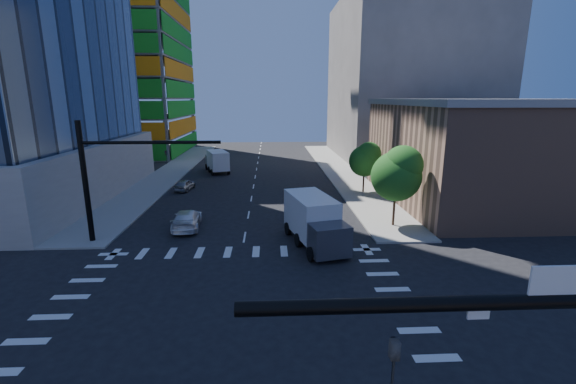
{
  "coord_description": "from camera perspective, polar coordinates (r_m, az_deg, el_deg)",
  "views": [
    {
      "loc": [
        2.06,
        -16.76,
        10.65
      ],
      "look_at": [
        3.24,
        8.0,
        4.61
      ],
      "focal_mm": 24.0,
      "sensor_mm": 36.0,
      "label": 1
    }
  ],
  "objects": [
    {
      "name": "ground",
      "position": [
        19.96,
        -8.69,
        -18.71
      ],
      "size": [
        160.0,
        160.0,
        0.0
      ],
      "primitive_type": "plane",
      "color": "black",
      "rests_on": "ground"
    },
    {
      "name": "road_markings",
      "position": [
        19.96,
        -8.69,
        -18.7
      ],
      "size": [
        20.0,
        20.0,
        0.01
      ],
      "primitive_type": "cube",
      "color": "silver",
      "rests_on": "ground"
    },
    {
      "name": "sidewalk_ne",
      "position": [
        58.67,
        7.57,
        3.2
      ],
      "size": [
        5.0,
        60.0,
        0.15
      ],
      "primitive_type": "cube",
      "color": "gray",
      "rests_on": "ground"
    },
    {
      "name": "sidewalk_nw",
      "position": [
        59.54,
        -16.87,
        2.88
      ],
      "size": [
        5.0,
        60.0,
        0.15
      ],
      "primitive_type": "cube",
      "color": "gray",
      "rests_on": "ground"
    },
    {
      "name": "construction_building",
      "position": [
        85.18,
        -24.85,
        21.96
      ],
      "size": [
        25.16,
        34.5,
        70.6
      ],
      "color": "slate",
      "rests_on": "ground"
    },
    {
      "name": "commercial_building",
      "position": [
        45.35,
        27.81,
        5.37
      ],
      "size": [
        20.5,
        22.5,
        10.6
      ],
      "color": "#916A54",
      "rests_on": "ground"
    },
    {
      "name": "bg_building_ne",
      "position": [
        76.04,
        17.06,
        15.65
      ],
      "size": [
        24.0,
        30.0,
        28.0
      ],
      "primitive_type": "cube",
      "color": "slate",
      "rests_on": "ground"
    },
    {
      "name": "signal_mast_nw",
      "position": [
        31.15,
        -25.5,
        2.84
      ],
      "size": [
        10.2,
        0.4,
        9.0
      ],
      "color": "black",
      "rests_on": "sidewalk_nw"
    },
    {
      "name": "tree_south",
      "position": [
        32.98,
        16.03,
        2.75
      ],
      "size": [
        4.16,
        4.16,
        6.82
      ],
      "color": "#382316",
      "rests_on": "sidewalk_ne"
    },
    {
      "name": "tree_north",
      "position": [
        44.53,
        11.47,
        4.83
      ],
      "size": [
        3.54,
        3.52,
        5.78
      ],
      "color": "#382316",
      "rests_on": "sidewalk_ne"
    },
    {
      "name": "car_nb_far",
      "position": [
        36.6,
        4.05,
        -2.19
      ],
      "size": [
        3.75,
        5.12,
        1.29
      ],
      "primitive_type": "imported",
      "rotation": [
        0.0,
        0.0,
        0.39
      ],
      "color": "black",
      "rests_on": "ground"
    },
    {
      "name": "car_sb_near",
      "position": [
        33.54,
        -14.75,
        -3.89
      ],
      "size": [
        2.6,
        5.48,
        1.54
      ],
      "primitive_type": "imported",
      "rotation": [
        0.0,
        0.0,
        3.22
      ],
      "color": "white",
      "rests_on": "ground"
    },
    {
      "name": "car_sb_mid",
      "position": [
        47.33,
        -15.06,
        1.04
      ],
      "size": [
        2.17,
        4.08,
        1.32
      ],
      "primitive_type": "imported",
      "rotation": [
        0.0,
        0.0,
        2.98
      ],
      "color": "#94979B",
      "rests_on": "ground"
    },
    {
      "name": "box_truck_near",
      "position": [
        28.4,
        4.16,
        -4.97
      ],
      "size": [
        4.42,
        7.26,
        3.55
      ],
      "rotation": [
        0.0,
        0.0,
        0.24
      ],
      "color": "black",
      "rests_on": "ground"
    },
    {
      "name": "box_truck_far",
      "position": [
        58.17,
        -10.51,
        4.34
      ],
      "size": [
        4.39,
        6.6,
        3.19
      ],
      "rotation": [
        0.0,
        0.0,
        3.46
      ],
      "color": "black",
      "rests_on": "ground"
    }
  ]
}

